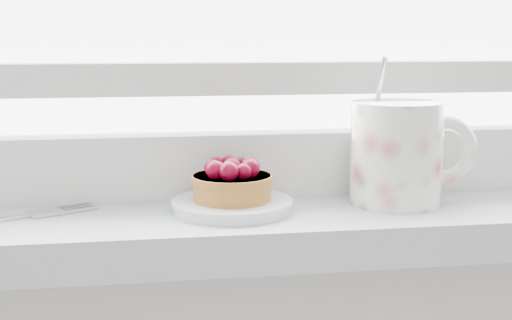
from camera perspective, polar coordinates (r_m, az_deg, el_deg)
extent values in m
cube|color=#B9BEC0|center=(0.74, -1.73, -5.39)|extent=(1.60, 0.20, 0.04)
cube|color=silver|center=(0.80, -2.40, -0.27)|extent=(1.30, 0.05, 0.07)
cube|color=silver|center=(0.79, -2.45, 6.54)|extent=(1.30, 0.04, 0.04)
cylinder|color=silver|center=(0.73, -1.92, -3.66)|extent=(0.12, 0.12, 0.01)
cylinder|color=#955920|center=(0.72, -1.93, -2.21)|extent=(0.08, 0.08, 0.03)
cylinder|color=#955920|center=(0.72, -1.93, -1.45)|extent=(0.08, 0.08, 0.01)
sphere|color=#490312|center=(0.72, -1.94, -0.58)|extent=(0.02, 0.02, 0.02)
sphere|color=#490312|center=(0.72, -0.45, -0.48)|extent=(0.02, 0.02, 0.02)
sphere|color=#490312|center=(0.74, -1.15, -0.37)|extent=(0.02, 0.02, 0.02)
sphere|color=#490312|center=(0.74, -2.18, -0.30)|extent=(0.02, 0.02, 0.02)
sphere|color=#490312|center=(0.73, -3.21, -0.38)|extent=(0.02, 0.02, 0.02)
sphere|color=#490312|center=(0.72, -3.51, -0.65)|extent=(0.02, 0.02, 0.02)
sphere|color=#490312|center=(0.70, -3.27, -0.81)|extent=(0.02, 0.02, 0.02)
sphere|color=#490312|center=(0.70, -2.18, -0.92)|extent=(0.02, 0.02, 0.02)
sphere|color=#490312|center=(0.70, -1.01, -0.93)|extent=(0.02, 0.02, 0.02)
sphere|color=#490312|center=(0.71, -0.46, -0.67)|extent=(0.02, 0.02, 0.02)
cylinder|color=white|center=(0.77, 11.15, 0.54)|extent=(0.10, 0.10, 0.11)
cylinder|color=black|center=(0.76, 11.27, 4.25)|extent=(0.08, 0.08, 0.01)
torus|color=white|center=(0.78, 14.78, 0.78)|extent=(0.07, 0.02, 0.07)
cylinder|color=silver|center=(0.77, 9.85, 5.75)|extent=(0.01, 0.03, 0.07)
cube|color=silver|center=(0.74, -18.49, -4.30)|extent=(0.02, 0.02, 0.00)
cube|color=silver|center=(0.75, -16.55, -4.05)|extent=(0.04, 0.04, 0.00)
cube|color=silver|center=(0.75, -13.89, -3.90)|extent=(0.04, 0.02, 0.00)
cube|color=silver|center=(0.75, -14.09, -3.80)|extent=(0.04, 0.02, 0.00)
cube|color=silver|center=(0.76, -14.29, -3.69)|extent=(0.04, 0.02, 0.00)
cube|color=silver|center=(0.77, -14.48, -3.58)|extent=(0.04, 0.02, 0.00)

